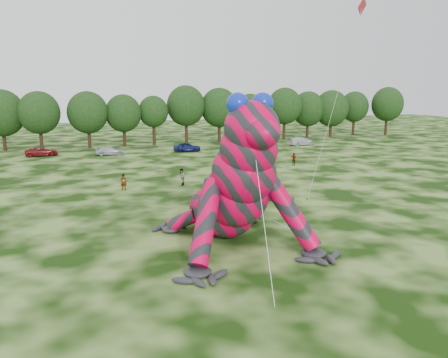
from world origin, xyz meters
name	(u,v)px	position (x,y,z in m)	size (l,w,h in m)	color
ground	(346,259)	(0.00, 0.00, 0.00)	(240.00, 240.00, 0.00)	#16330A
inflatable_gecko	(220,165)	(-5.18, 7.00, 4.77)	(16.07, 19.08, 9.54)	#D5003B
flying_kite	(358,22)	(7.58, 10.14, 14.86)	(3.25, 3.41, 16.82)	red
tree_5	(2,120)	(-23.12, 58.44, 4.90)	(7.16, 6.44, 9.80)	black
tree_6	(40,121)	(-17.56, 56.68, 4.75)	(6.52, 5.86, 9.49)	black
tree_7	(88,120)	(-10.08, 56.80, 4.74)	(6.68, 6.01, 9.48)	black
tree_8	(124,121)	(-4.22, 56.99, 4.47)	(6.14, 5.53, 8.94)	black
tree_9	(154,120)	(1.06, 57.35, 4.34)	(5.27, 4.74, 8.68)	black
tree_10	(186,114)	(7.40, 58.58, 5.25)	(7.09, 6.38, 10.50)	black
tree_11	(219,115)	(13.79, 58.20, 5.03)	(7.01, 6.31, 10.07)	black
tree_12	(250,117)	(20.01, 57.74, 4.49)	(5.99, 5.39, 8.97)	black
tree_13	(284,114)	(27.13, 57.13, 5.06)	(6.83, 6.15, 10.13)	black
tree_14	(308,114)	(33.46, 58.72, 4.70)	(6.82, 6.14, 9.40)	black
tree_15	(331,114)	(38.47, 57.77, 4.82)	(7.17, 6.45, 9.63)	black
tree_16	(354,113)	(45.45, 59.37, 4.69)	(6.26, 5.63, 9.37)	black
tree_17	(387,111)	(51.95, 56.66, 5.15)	(6.98, 6.28, 10.30)	black
car_2	(42,152)	(-17.43, 49.98, 0.65)	(2.16, 4.69, 1.30)	maroon
car_3	(110,151)	(-7.83, 47.38, 0.62)	(1.74, 4.29, 1.24)	#B4BBBF
car_4	(187,147)	(4.10, 46.87, 0.74)	(1.74, 4.32, 1.47)	#0F1546
car_5	(239,145)	(12.92, 46.38, 0.65)	(1.37, 3.94, 1.30)	beige
car_6	(260,143)	(16.94, 46.81, 0.76)	(2.51, 5.45, 1.51)	#27282A
car_7	(301,141)	(25.25, 47.41, 0.74)	(2.06, 5.07, 1.47)	silver
spectator_0	(124,182)	(-9.39, 22.59, 0.85)	(0.62, 0.41, 1.70)	gray
spectator_1	(181,177)	(-3.51, 22.76, 0.89)	(0.86, 0.67, 1.77)	gray
spectator_3	(294,159)	(13.45, 29.43, 0.81)	(0.94, 0.39, 1.61)	gray
spectator_5	(232,180)	(0.69, 19.33, 0.91)	(1.68, 0.54, 1.81)	gray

